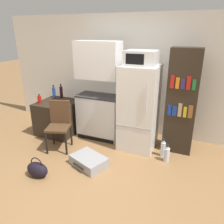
{
  "coord_description": "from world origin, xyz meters",
  "views": [
    {
      "loc": [
        1.45,
        -2.4,
        2.13
      ],
      "look_at": [
        0.08,
        0.85,
        0.81
      ],
      "focal_mm": 35.0,
      "sensor_mm": 36.0,
      "label": 1
    }
  ],
  "objects_px": {
    "bottle_wine_dark": "(61,92)",
    "chair": "(59,121)",
    "side_table": "(58,117)",
    "microwave": "(141,58)",
    "water_bottle_front": "(167,154)",
    "bookshelf": "(181,103)",
    "refrigerator": "(139,108)",
    "water_bottle_middle": "(163,149)",
    "suitcase_large_flat": "(89,161)",
    "bottle_blue_soda": "(54,92)",
    "bottle_ketchup_red": "(40,99)",
    "handbag": "(37,169)",
    "kitchen_hutch": "(99,95)"
  },
  "relations": [
    {
      "from": "bottle_blue_soda",
      "to": "water_bottle_middle",
      "type": "xyz_separation_m",
      "value": [
        2.57,
        -0.37,
        -0.68
      ]
    },
    {
      "from": "refrigerator",
      "to": "bookshelf",
      "type": "distance_m",
      "value": 0.76
    },
    {
      "from": "microwave",
      "to": "water_bottle_front",
      "type": "bearing_deg",
      "value": -26.68
    },
    {
      "from": "side_table",
      "to": "chair",
      "type": "height_order",
      "value": "chair"
    },
    {
      "from": "refrigerator",
      "to": "water_bottle_middle",
      "type": "bearing_deg",
      "value": -17.89
    },
    {
      "from": "refrigerator",
      "to": "bottle_ketchup_red",
      "type": "xyz_separation_m",
      "value": [
        -2.07,
        -0.26,
        -0.0
      ]
    },
    {
      "from": "bottle_blue_soda",
      "to": "kitchen_hutch",
      "type": "bearing_deg",
      "value": -4.95
    },
    {
      "from": "microwave",
      "to": "suitcase_large_flat",
      "type": "height_order",
      "value": "microwave"
    },
    {
      "from": "kitchen_hutch",
      "to": "refrigerator",
      "type": "relative_size",
      "value": 1.24
    },
    {
      "from": "refrigerator",
      "to": "microwave",
      "type": "relative_size",
      "value": 2.95
    },
    {
      "from": "suitcase_large_flat",
      "to": "water_bottle_middle",
      "type": "height_order",
      "value": "water_bottle_middle"
    },
    {
      "from": "chair",
      "to": "water_bottle_middle",
      "type": "distance_m",
      "value": 1.97
    },
    {
      "from": "bookshelf",
      "to": "water_bottle_front",
      "type": "relative_size",
      "value": 5.94
    },
    {
      "from": "chair",
      "to": "handbag",
      "type": "bearing_deg",
      "value": -95.43
    },
    {
      "from": "bottle_blue_soda",
      "to": "chair",
      "type": "bearing_deg",
      "value": -49.24
    },
    {
      "from": "microwave",
      "to": "water_bottle_middle",
      "type": "height_order",
      "value": "microwave"
    },
    {
      "from": "side_table",
      "to": "bottle_blue_soda",
      "type": "height_order",
      "value": "bottle_blue_soda"
    },
    {
      "from": "microwave",
      "to": "chair",
      "type": "relative_size",
      "value": 0.58
    },
    {
      "from": "refrigerator",
      "to": "bottle_ketchup_red",
      "type": "bearing_deg",
      "value": -172.82
    },
    {
      "from": "chair",
      "to": "handbag",
      "type": "relative_size",
      "value": 2.56
    },
    {
      "from": "microwave",
      "to": "handbag",
      "type": "distance_m",
      "value": 2.46
    },
    {
      "from": "bottle_wine_dark",
      "to": "refrigerator",
      "type": "bearing_deg",
      "value": -7.55
    },
    {
      "from": "refrigerator",
      "to": "water_bottle_front",
      "type": "relative_size",
      "value": 4.97
    },
    {
      "from": "side_table",
      "to": "water_bottle_middle",
      "type": "bearing_deg",
      "value": -2.51
    },
    {
      "from": "bookshelf",
      "to": "bottle_blue_soda",
      "type": "distance_m",
      "value": 2.77
    },
    {
      "from": "bottle_wine_dark",
      "to": "suitcase_large_flat",
      "type": "distance_m",
      "value": 1.93
    },
    {
      "from": "bottle_ketchup_red",
      "to": "handbag",
      "type": "height_order",
      "value": "bottle_ketchup_red"
    },
    {
      "from": "kitchen_hutch",
      "to": "bottle_blue_soda",
      "type": "bearing_deg",
      "value": 175.05
    },
    {
      "from": "bookshelf",
      "to": "suitcase_large_flat",
      "type": "distance_m",
      "value": 1.9
    },
    {
      "from": "kitchen_hutch",
      "to": "chair",
      "type": "distance_m",
      "value": 0.93
    },
    {
      "from": "chair",
      "to": "suitcase_large_flat",
      "type": "distance_m",
      "value": 0.97
    },
    {
      "from": "microwave",
      "to": "suitcase_large_flat",
      "type": "xyz_separation_m",
      "value": [
        -0.56,
        -0.94,
        -1.61
      ]
    },
    {
      "from": "kitchen_hutch",
      "to": "bottle_blue_soda",
      "type": "relative_size",
      "value": 6.83
    },
    {
      "from": "suitcase_large_flat",
      "to": "handbag",
      "type": "distance_m",
      "value": 0.82
    },
    {
      "from": "microwave",
      "to": "water_bottle_middle",
      "type": "bearing_deg",
      "value": -17.73
    },
    {
      "from": "microwave",
      "to": "chair",
      "type": "bearing_deg",
      "value": -155.88
    },
    {
      "from": "water_bottle_front",
      "to": "bookshelf",
      "type": "bearing_deg",
      "value": 77.39
    },
    {
      "from": "kitchen_hutch",
      "to": "water_bottle_middle",
      "type": "relative_size",
      "value": 5.7
    },
    {
      "from": "bookshelf",
      "to": "bottle_blue_soda",
      "type": "xyz_separation_m",
      "value": [
        -2.77,
        0.03,
        -0.12
      ]
    },
    {
      "from": "refrigerator",
      "to": "handbag",
      "type": "bearing_deg",
      "value": -127.09
    },
    {
      "from": "bottle_ketchup_red",
      "to": "handbag",
      "type": "distance_m",
      "value": 1.69
    },
    {
      "from": "bottle_wine_dark",
      "to": "chair",
      "type": "relative_size",
      "value": 0.34
    },
    {
      "from": "side_table",
      "to": "microwave",
      "type": "distance_m",
      "value": 2.23
    },
    {
      "from": "kitchen_hutch",
      "to": "refrigerator",
      "type": "distance_m",
      "value": 0.88
    },
    {
      "from": "side_table",
      "to": "water_bottle_front",
      "type": "height_order",
      "value": "side_table"
    },
    {
      "from": "chair",
      "to": "kitchen_hutch",
      "type": "bearing_deg",
      "value": 37.36
    },
    {
      "from": "microwave",
      "to": "suitcase_large_flat",
      "type": "relative_size",
      "value": 0.78
    },
    {
      "from": "chair",
      "to": "bottle_blue_soda",
      "type": "bearing_deg",
      "value": 112.65
    },
    {
      "from": "bottle_blue_soda",
      "to": "water_bottle_front",
      "type": "bearing_deg",
      "value": -10.86
    },
    {
      "from": "bookshelf",
      "to": "handbag",
      "type": "relative_size",
      "value": 5.21
    }
  ]
}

